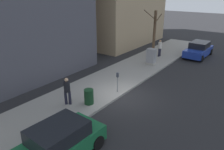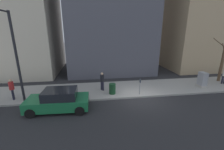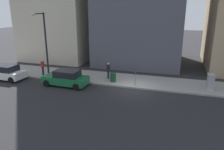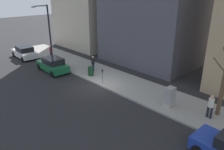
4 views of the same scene
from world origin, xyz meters
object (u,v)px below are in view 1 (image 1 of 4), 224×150
at_px(bare_tree, 154,32).
at_px(pedestrian_near_meter, 160,47).
at_px(parked_car_blue, 199,50).
at_px(parking_meter, 117,80).
at_px(parked_car_green, 56,144).
at_px(pedestrian_midblock, 67,90).
at_px(utility_box, 151,57).
at_px(trash_bin, 89,97).

height_order(bare_tree, pedestrian_near_meter, bare_tree).
xyz_separation_m(parked_car_blue, parking_meter, (1.73, 12.01, 0.24)).
distance_m(parked_car_green, bare_tree, 16.36).
height_order(bare_tree, pedestrian_midblock, bare_tree).
height_order(parked_car_green, bare_tree, bare_tree).
xyz_separation_m(utility_box, pedestrian_near_meter, (0.47, -2.80, 0.24)).
relative_size(parking_meter, pedestrian_near_meter, 0.81).
bearing_deg(pedestrian_midblock, parked_car_blue, 45.43).
bearing_deg(parked_car_green, utility_box, -77.48).
xyz_separation_m(parked_car_green, parking_meter, (1.47, -6.33, 0.24)).
relative_size(utility_box, pedestrian_midblock, 0.86).
bearing_deg(parking_meter, pedestrian_near_meter, -81.90).
bearing_deg(utility_box, pedestrian_midblock, 86.77).
height_order(parked_car_blue, pedestrian_near_meter, pedestrian_near_meter).
xyz_separation_m(parked_car_blue, trash_bin, (2.18, 14.29, -0.14)).
relative_size(parked_car_blue, trash_bin, 4.72).
height_order(bare_tree, trash_bin, bare_tree).
bearing_deg(bare_tree, pedestrian_near_meter, 164.27).
xyz_separation_m(bare_tree, pedestrian_near_meter, (-0.83, 0.23, -1.37)).
relative_size(parked_car_green, pedestrian_midblock, 2.57).
xyz_separation_m(parked_car_green, pedestrian_midblock, (2.86, -3.27, 0.35)).
xyz_separation_m(utility_box, bare_tree, (1.30, -3.03, 1.61)).
height_order(parked_car_blue, bare_tree, bare_tree).
bearing_deg(parking_meter, pedestrian_midblock, 65.64).
height_order(pedestrian_near_meter, pedestrian_midblock, same).
distance_m(bare_tree, pedestrian_midblock, 12.69).
distance_m(parked_car_blue, parking_meter, 12.13).
xyz_separation_m(parked_car_green, bare_tree, (3.63, -15.86, 1.73)).
xyz_separation_m(trash_bin, pedestrian_midblock, (0.94, 0.79, 0.49)).
bearing_deg(utility_box, parked_car_green, 100.26).
distance_m(utility_box, bare_tree, 3.67).
xyz_separation_m(parked_car_blue, parked_car_green, (0.26, 18.34, 0.00)).
height_order(parked_car_blue, utility_box, utility_box).
xyz_separation_m(utility_box, trash_bin, (-0.40, 8.77, -0.25)).
bearing_deg(parked_car_green, parking_meter, -74.66).
distance_m(utility_box, pedestrian_near_meter, 2.85).
height_order(trash_bin, pedestrian_midblock, pedestrian_midblock).
xyz_separation_m(parking_meter, bare_tree, (2.15, -9.52, 1.48)).
relative_size(parked_car_blue, pedestrian_near_meter, 2.56).
height_order(parking_meter, utility_box, utility_box).
distance_m(parking_meter, pedestrian_midblock, 3.37).
distance_m(parked_car_blue, bare_tree, 4.92).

